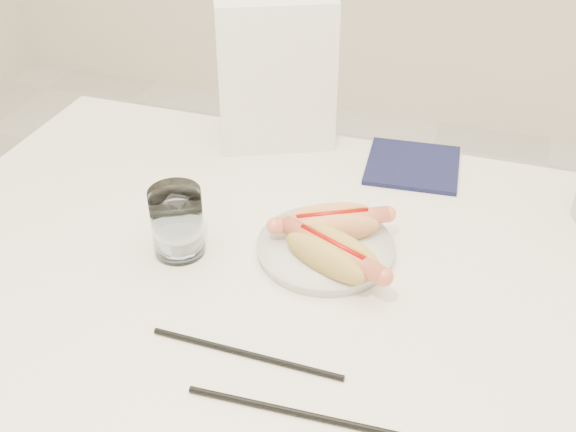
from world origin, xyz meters
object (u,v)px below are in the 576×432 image
(hotdog_left, at_px, (332,224))
(hotdog_right, at_px, (332,253))
(table, at_px, (300,302))
(water_glass, at_px, (177,222))
(plate, at_px, (325,250))
(napkin_box, at_px, (276,72))

(hotdog_left, xyz_separation_m, hotdog_right, (0.02, -0.07, 0.00))
(hotdog_left, bearing_deg, table, -136.59)
(hotdog_right, bearing_deg, table, -149.72)
(table, height_order, water_glass, water_glass)
(hotdog_right, distance_m, water_glass, 0.22)
(table, distance_m, hotdog_left, 0.12)
(hotdog_left, relative_size, hotdog_right, 0.94)
(plate, xyz_separation_m, hotdog_right, (0.02, -0.04, 0.03))
(table, relative_size, hotdog_left, 7.57)
(hotdog_right, height_order, water_glass, water_glass)
(hotdog_left, distance_m, hotdog_right, 0.07)
(hotdog_left, height_order, napkin_box, napkin_box)
(plate, bearing_deg, hotdog_left, 86.30)
(hotdog_left, bearing_deg, napkin_box, 94.93)
(plate, height_order, water_glass, water_glass)
(table, distance_m, napkin_box, 0.43)
(napkin_box, bearing_deg, hotdog_right, -84.68)
(hotdog_right, bearing_deg, plate, 140.55)
(hotdog_right, distance_m, napkin_box, 0.41)
(table, bearing_deg, hotdog_right, 5.74)
(table, xyz_separation_m, hotdog_right, (0.04, 0.00, 0.10))
(hotdog_left, xyz_separation_m, water_glass, (-0.20, -0.08, 0.01))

